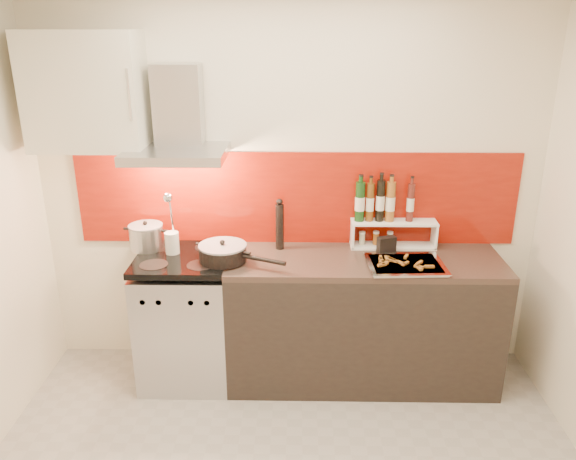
{
  "coord_description": "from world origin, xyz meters",
  "views": [
    {
      "loc": [
        0.06,
        -2.28,
        2.35
      ],
      "look_at": [
        0.0,
        0.95,
        1.15
      ],
      "focal_mm": 35.0,
      "sensor_mm": 36.0,
      "label": 1
    }
  ],
  "objects_px": {
    "saute_pan": "(224,253)",
    "range_stove": "(186,319)",
    "pepper_mill": "(280,225)",
    "stock_pot": "(146,237)",
    "baking_tray": "(405,264)",
    "counter": "(362,319)"
  },
  "relations": [
    {
      "from": "counter",
      "to": "pepper_mill",
      "type": "bearing_deg",
      "value": 163.96
    },
    {
      "from": "saute_pan",
      "to": "range_stove",
      "type": "bearing_deg",
      "value": 166.43
    },
    {
      "from": "range_stove",
      "to": "pepper_mill",
      "type": "bearing_deg",
      "value": 14.6
    },
    {
      "from": "counter",
      "to": "stock_pot",
      "type": "height_order",
      "value": "stock_pot"
    },
    {
      "from": "stock_pot",
      "to": "saute_pan",
      "type": "relative_size",
      "value": 0.4
    },
    {
      "from": "pepper_mill",
      "to": "baking_tray",
      "type": "distance_m",
      "value": 0.86
    },
    {
      "from": "counter",
      "to": "saute_pan",
      "type": "distance_m",
      "value": 1.05
    },
    {
      "from": "counter",
      "to": "pepper_mill",
      "type": "height_order",
      "value": "pepper_mill"
    },
    {
      "from": "range_stove",
      "to": "saute_pan",
      "type": "xyz_separation_m",
      "value": [
        0.29,
        -0.07,
        0.52
      ]
    },
    {
      "from": "range_stove",
      "to": "saute_pan",
      "type": "relative_size",
      "value": 1.61
    },
    {
      "from": "stock_pot",
      "to": "baking_tray",
      "type": "height_order",
      "value": "stock_pot"
    },
    {
      "from": "counter",
      "to": "baking_tray",
      "type": "height_order",
      "value": "baking_tray"
    },
    {
      "from": "pepper_mill",
      "to": "baking_tray",
      "type": "height_order",
      "value": "pepper_mill"
    },
    {
      "from": "range_stove",
      "to": "stock_pot",
      "type": "xyz_separation_m",
      "value": [
        -0.26,
        0.13,
        0.55
      ]
    },
    {
      "from": "range_stove",
      "to": "stock_pot",
      "type": "distance_m",
      "value": 0.62
    },
    {
      "from": "stock_pot",
      "to": "baking_tray",
      "type": "xyz_separation_m",
      "value": [
        1.7,
        -0.25,
        -0.08
      ]
    },
    {
      "from": "range_stove",
      "to": "pepper_mill",
      "type": "relative_size",
      "value": 2.56
    },
    {
      "from": "range_stove",
      "to": "counter",
      "type": "distance_m",
      "value": 1.2
    },
    {
      "from": "stock_pot",
      "to": "saute_pan",
      "type": "distance_m",
      "value": 0.58
    },
    {
      "from": "pepper_mill",
      "to": "baking_tray",
      "type": "xyz_separation_m",
      "value": [
        0.8,
        -0.29,
        -0.16
      ]
    },
    {
      "from": "baking_tray",
      "to": "counter",
      "type": "bearing_deg",
      "value": 151.79
    },
    {
      "from": "counter",
      "to": "saute_pan",
      "type": "bearing_deg",
      "value": -175.38
    }
  ]
}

